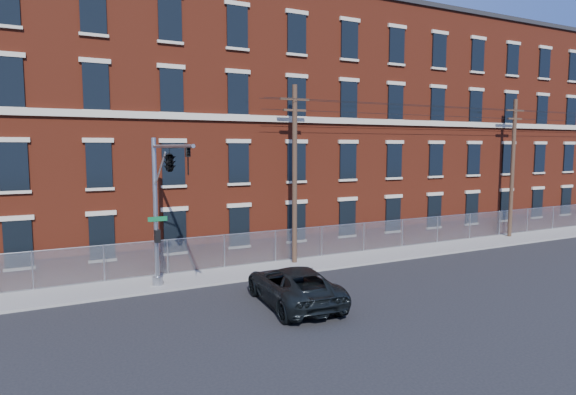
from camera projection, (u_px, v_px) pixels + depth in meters
The scene contains 9 objects.
ground at pixel (313, 295), 22.10m from camera, with size 140.00×140.00×0.00m, color black.
sidewalk at pixel (434, 249), 31.96m from camera, with size 65.00×3.00×0.12m, color gray.
mill_building at pixel (356, 129), 39.04m from camera, with size 55.30×14.32×16.30m.
chain_link_fence at pixel (420, 231), 33.01m from camera, with size 59.06×0.06×1.85m.
traffic_signal_mast at pixel (166, 178), 20.76m from camera, with size 0.90×6.75×7.00m.
utility_pole_near at pixel (295, 171), 27.42m from camera, with size 1.80×0.28×10.00m.
utility_pole_mid at pixel (513, 166), 35.58m from camera, with size 1.80×0.28×10.00m.
overhead_wires at pixel (515, 113), 35.19m from camera, with size 40.00×0.62×0.62m.
pickup_truck at pixel (293, 285), 20.78m from camera, with size 2.71×5.87×1.63m, color black.
Camera 1 is at (-10.83, -18.65, 6.68)m, focal length 30.46 mm.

